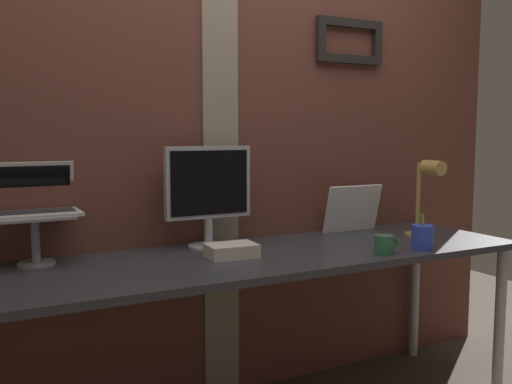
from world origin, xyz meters
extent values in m
cube|color=brown|center=(0.00, 0.35, 1.15)|extent=(3.25, 0.12, 2.31)
cube|color=gray|center=(-0.05, 0.29, 1.15)|extent=(0.17, 0.01, 2.31)
cube|color=black|center=(0.67, 0.27, 1.81)|extent=(0.39, 0.03, 0.04)
cube|color=black|center=(0.67, 0.27, 1.63)|extent=(0.39, 0.03, 0.04)
cube|color=black|center=(0.49, 0.27, 1.72)|extent=(0.04, 0.03, 0.14)
cube|color=black|center=(0.84, 0.27, 1.72)|extent=(0.04, 0.03, 0.14)
cube|color=#333338|center=(0.01, -0.05, 0.74)|extent=(2.34, 0.69, 0.03)
cylinder|color=#B2B2B7|center=(1.12, -0.34, 0.36)|extent=(0.05, 0.05, 0.73)
cylinder|color=#B2B2B7|center=(1.12, 0.23, 0.36)|extent=(0.05, 0.05, 0.73)
cylinder|color=#ADB2B7|center=(-0.16, 0.17, 0.76)|extent=(0.18, 0.18, 0.01)
cylinder|color=#ADB2B7|center=(-0.16, 0.17, 0.83)|extent=(0.04, 0.04, 0.12)
cube|color=#ADB2B7|center=(-0.16, 0.17, 1.05)|extent=(0.39, 0.04, 0.32)
cube|color=black|center=(-0.16, 0.15, 1.05)|extent=(0.36, 0.00, 0.28)
cylinder|color=gray|center=(-0.88, 0.17, 0.76)|extent=(0.14, 0.14, 0.01)
cylinder|color=gray|center=(-0.88, 0.17, 0.85)|extent=(0.03, 0.03, 0.17)
cube|color=gray|center=(-0.88, 0.17, 0.94)|extent=(0.28, 0.22, 0.01)
cube|color=silver|center=(-0.88, 0.17, 0.95)|extent=(0.34, 0.20, 0.01)
cube|color=#2D2D30|center=(-0.88, 0.19, 0.96)|extent=(0.30, 0.11, 0.00)
cube|color=silver|center=(-0.88, 0.30, 1.05)|extent=(0.34, 0.05, 0.19)
cube|color=black|center=(-0.88, 0.29, 1.05)|extent=(0.31, 0.04, 0.16)
cube|color=white|center=(0.65, 0.20, 0.87)|extent=(0.32, 0.07, 0.24)
cylinder|color=tan|center=(0.85, -0.05, 0.76)|extent=(0.12, 0.12, 0.02)
cylinder|color=tan|center=(0.85, -0.05, 0.94)|extent=(0.02, 0.02, 0.35)
cylinder|color=tan|center=(0.85, -0.14, 1.10)|extent=(0.07, 0.11, 0.07)
cylinder|color=blue|center=(0.65, -0.30, 0.81)|extent=(0.09, 0.09, 0.11)
cylinder|color=orange|center=(0.64, -0.31, 0.84)|extent=(0.02, 0.01, 0.15)
cylinder|color=blue|center=(0.64, -0.30, 0.83)|extent=(0.01, 0.01, 0.13)
cylinder|color=green|center=(0.65, -0.29, 0.84)|extent=(0.02, 0.01, 0.15)
cylinder|color=#33724C|center=(0.43, -0.30, 0.80)|extent=(0.08, 0.08, 0.08)
torus|color=#33724C|center=(0.49, -0.30, 0.80)|extent=(0.05, 0.01, 0.05)
cube|color=silver|center=(-0.16, -0.05, 0.78)|extent=(0.21, 0.15, 0.05)
camera|label=1|loc=(-1.12, -2.10, 1.26)|focal=39.64mm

